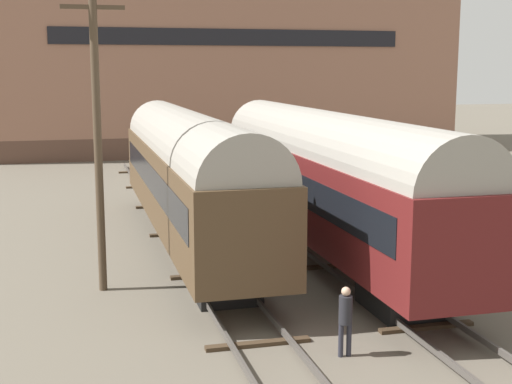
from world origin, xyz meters
name	(u,v)px	position (x,y,z in m)	size (l,w,h in m)	color
ground_plane	(378,294)	(0.00, 0.00, 0.00)	(200.00, 200.00, 0.00)	#60594C
track_left	(231,301)	(-4.49, 0.00, 0.14)	(2.60, 60.00, 0.26)	#4C4742
track_middle	(378,289)	(0.00, 0.00, 0.14)	(2.60, 60.00, 0.26)	#4C4742
track_right	(510,278)	(4.49, 0.00, 0.14)	(2.60, 60.00, 0.26)	#4C4742
train_car_brown	(189,170)	(-4.49, 7.05, 2.91)	(2.89, 18.87, 5.08)	black
train_car_maroon	(327,174)	(0.00, 4.55, 2.94)	(2.96, 18.80, 5.16)	black
person_worker	(345,315)	(-2.70, -4.12, 1.01)	(0.32, 0.32, 1.68)	#282833
utility_pole	(97,128)	(-7.90, 2.46, 4.90)	(1.80, 0.24, 9.47)	#473828
warehouse_building	(214,50)	(3.13, 39.91, 8.06)	(37.26, 13.16, 16.13)	brown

